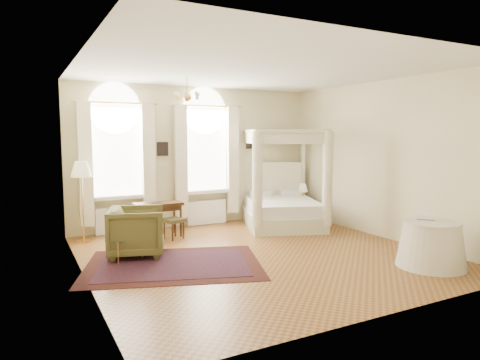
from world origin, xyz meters
The scene contains 18 objects.
ground centered at (0.00, 0.00, 0.00)m, with size 6.00×6.00×0.00m, color brown.
room_walls centered at (0.00, 0.00, 1.98)m, with size 6.00×6.00×6.00m.
window_left centered at (-1.90, 2.87, 1.49)m, with size 1.62×0.27×3.29m.
window_right centered at (0.20, 2.87, 1.49)m, with size 1.62×0.27×3.29m.
chandelier centered at (-0.90, 1.20, 2.91)m, with size 0.51×0.45×0.50m.
wall_pictures centered at (0.09, 2.97, 1.89)m, with size 2.54×0.03×0.39m.
canopy_bed centered at (1.72, 1.86, 0.52)m, with size 2.31×2.55×2.29m.
nightstand centered at (2.70, 2.29, 0.27)m, with size 0.38×0.34×0.54m, color #3C2110.
nightstand_lamp centered at (2.65, 2.32, 0.79)m, with size 0.26×0.26×0.38m.
writing_desk centered at (-1.23, 2.16, 0.63)m, with size 1.00×0.54×0.74m.
laptop centered at (-1.28, 2.17, 0.75)m, with size 0.29×0.19×0.02m, color black.
stool centered at (-0.99, 1.85, 0.36)m, with size 0.48×0.48×0.43m.
armchair centered at (-1.98, 0.96, 0.44)m, with size 0.94×0.97×0.88m, color #48421F.
coffee_table centered at (-2.24, 0.80, 0.35)m, with size 0.67×0.58×0.39m.
floor_lamp centered at (-2.70, 2.45, 1.40)m, with size 0.42×0.42×1.64m.
oriental_rug centered at (-1.59, 0.12, 0.01)m, with size 3.40×2.90×0.01m.
side_table centered at (2.16, -1.93, 0.37)m, with size 1.11×1.11×0.76m.
book centered at (2.11, -1.84, 0.77)m, with size 0.21×0.29×0.03m, color black.
Camera 1 is at (-3.83, -6.58, 2.16)m, focal length 32.00 mm.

